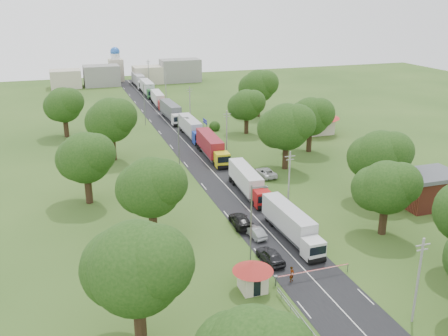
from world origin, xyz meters
name	(u,v)px	position (x,y,z in m)	size (l,w,h in m)	color
ground	(237,197)	(0.00, 0.00, 0.00)	(260.00, 260.00, 0.00)	#294918
road	(201,159)	(0.00, 20.00, 0.00)	(8.00, 200.00, 0.04)	black
boom_barrier	(302,273)	(-1.36, -25.00, 0.89)	(9.22, 0.35, 1.18)	slate
guard_booth	(253,272)	(-7.20, -25.00, 2.16)	(4.40, 4.40, 3.45)	#BFB89E
info_sign	(205,124)	(5.20, 35.00, 3.00)	(0.12, 3.10, 4.10)	slate
pole_0	(418,279)	(5.50, -35.00, 4.68)	(1.60, 0.24, 9.00)	gray
pole_1	(289,180)	(5.50, -7.00, 4.68)	(1.60, 0.24, 9.00)	gray
pole_2	(227,132)	(5.50, 21.00, 4.68)	(1.60, 0.24, 9.00)	gray
pole_3	(190,104)	(5.50, 49.00, 4.68)	(1.60, 0.24, 9.00)	gray
pole_4	(166,85)	(5.50, 77.00, 4.68)	(1.60, 0.24, 9.00)	gray
pole_5	(149,72)	(5.50, 105.00, 4.68)	(1.60, 0.24, 9.00)	gray
lamp_0	(252,222)	(-5.35, -20.00, 5.55)	(2.03, 0.22, 10.00)	slate
lamp_1	(180,141)	(-5.35, 15.00, 5.55)	(2.03, 0.22, 10.00)	slate
lamp_2	(145,103)	(-5.35, 50.00, 5.55)	(2.03, 0.22, 10.00)	slate
tree_2	(386,187)	(13.99, -17.86, 6.60)	(8.00, 8.00, 10.10)	#382616
tree_3	(380,155)	(19.99, -7.84, 7.22)	(8.80, 8.80, 11.07)	#382616
tree_4	(286,127)	(12.99, 10.17, 7.85)	(9.60, 9.60, 12.05)	#382616
tree_5	(310,116)	(21.99, 18.16, 7.22)	(8.80, 8.80, 11.07)	#382616
tree_6	(246,105)	(14.99, 35.14, 6.60)	(8.00, 8.00, 10.10)	#382616
tree_7	(258,86)	(23.99, 50.17, 7.85)	(9.60, 9.60, 12.05)	#382616
tree_9	(136,267)	(-20.01, -29.83, 7.85)	(9.60, 9.60, 12.05)	#382616
tree_10	(151,187)	(-15.01, -9.84, 7.22)	(8.80, 8.80, 11.07)	#382616
tree_11	(85,157)	(-22.01, 5.16, 7.22)	(8.80, 8.80, 11.07)	#382616
tree_12	(111,120)	(-16.01, 25.17, 7.85)	(9.60, 9.60, 12.05)	#382616
tree_13	(64,105)	(-24.01, 45.16, 7.22)	(8.80, 8.80, 11.07)	#382616
house_brick	(428,189)	(26.00, -12.00, 2.65)	(8.60, 6.60, 5.20)	maroon
house_cream	(316,118)	(30.00, 30.00, 3.64)	(10.08, 10.08, 5.80)	#BFB89E
distant_town	(133,74)	(0.68, 110.00, 3.49)	(52.00, 8.00, 8.00)	gray
church	(116,66)	(-4.00, 118.00, 5.39)	(5.00, 5.00, 12.30)	#BFB89E
truck_0	(291,224)	(1.98, -15.34, 2.05)	(2.70, 13.97, 3.87)	silver
truck_1	(248,181)	(2.18, 0.89, 2.06)	(3.06, 14.05, 3.88)	#A41312
truck_2	(211,146)	(2.19, 20.46, 2.25)	(3.21, 15.35, 4.24)	gold
truck_3	(191,128)	(2.29, 35.96, 2.15)	(2.53, 14.58, 4.04)	#1B36A6
truck_4	(171,111)	(1.69, 53.09, 2.22)	(3.03, 15.11, 4.18)	silver
truck_5	(158,99)	(1.87, 70.53, 2.03)	(2.86, 13.86, 3.83)	#A5191A
truck_6	(148,88)	(1.95, 87.78, 2.27)	(2.71, 15.46, 4.29)	#27692F
truck_7	(139,80)	(1.73, 103.82, 2.26)	(2.74, 15.36, 4.26)	silver
car_lane_front	(270,256)	(-3.00, -20.14, 0.82)	(1.94, 4.83, 1.65)	black
car_lane_mid	(255,232)	(-2.29, -13.57, 0.68)	(1.44, 4.14, 1.36)	gray
car_lane_rear	(240,221)	(-3.00, -9.90, 0.81)	(2.28, 5.60, 1.63)	black
car_verge_near	(266,172)	(8.00, 7.20, 0.74)	(2.47, 5.36, 1.49)	silver
car_verge_far	(210,137)	(5.50, 32.57, 0.74)	(1.76, 4.37, 1.49)	#56575D
pedestrian_near	(292,274)	(-2.51, -24.85, 0.91)	(0.66, 0.44, 1.82)	gray
pedestrian_booth	(262,287)	(-6.50, -26.00, 0.81)	(0.78, 0.61, 1.61)	gray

